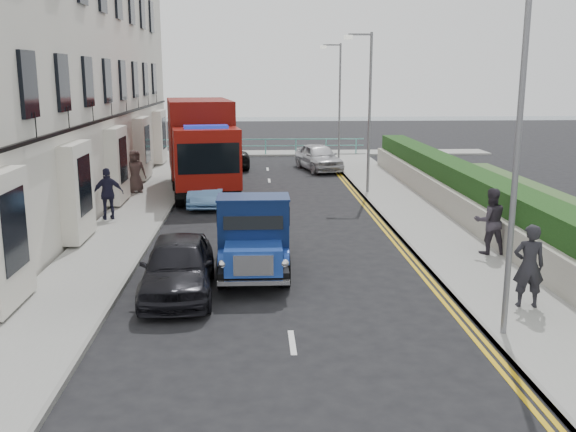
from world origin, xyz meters
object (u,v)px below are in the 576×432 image
at_px(lamp_mid, 367,104).
at_px(pedestrian_east_near, 529,266).
at_px(lamp_far, 338,96).
at_px(red_lorry, 201,144).
at_px(parked_car_front, 178,266).
at_px(bedford_lorry, 254,241).
at_px(lamp_near, 512,142).

distance_m(lamp_mid, pedestrian_east_near, 14.87).
bearing_deg(lamp_far, lamp_mid, -90.00).
bearing_deg(red_lorry, pedestrian_east_near, -69.85).
xyz_separation_m(lamp_mid, lamp_far, (0.00, 10.00, 0.00)).
distance_m(lamp_mid, lamp_far, 10.00).
bearing_deg(parked_car_front, bedford_lorry, 30.34).
height_order(bedford_lorry, parked_car_front, bedford_lorry).
relative_size(bedford_lorry, pedestrian_east_near, 2.43).
bearing_deg(parked_car_front, lamp_near, -26.49).
height_order(lamp_mid, parked_car_front, lamp_mid).
bearing_deg(lamp_mid, red_lorry, 172.63).
xyz_separation_m(lamp_mid, bedford_lorry, (-4.94, -11.77, -2.99)).
height_order(lamp_mid, red_lorry, lamp_mid).
relative_size(bedford_lorry, red_lorry, 0.57).
bearing_deg(bedford_lorry, parked_car_front, -147.24).
relative_size(lamp_mid, pedestrian_east_near, 3.67).
bearing_deg(bedford_lorry, pedestrian_east_near, -24.01).
relative_size(red_lorry, parked_car_front, 1.95).
bearing_deg(lamp_mid, bedford_lorry, -112.77).
xyz_separation_m(bedford_lorry, parked_car_front, (-1.84, -1.17, -0.29)).
bearing_deg(lamp_near, bedford_lorry, 139.42).
relative_size(lamp_far, pedestrian_east_near, 3.67).
xyz_separation_m(bedford_lorry, red_lorry, (-2.36, 12.71, 1.19)).
xyz_separation_m(red_lorry, pedestrian_east_near, (8.50, -15.48, -1.12)).
xyz_separation_m(bedford_lorry, pedestrian_east_near, (6.14, -2.76, 0.07)).
relative_size(lamp_near, bedford_lorry, 1.51).
relative_size(lamp_near, lamp_far, 1.00).
height_order(lamp_mid, pedestrian_east_near, lamp_mid).
bearing_deg(lamp_near, lamp_far, 90.00).
xyz_separation_m(lamp_near, parked_car_front, (-6.78, 3.06, -3.28)).
xyz_separation_m(red_lorry, parked_car_front, (0.52, -13.89, -1.48)).
bearing_deg(bedford_lorry, lamp_mid, 67.44).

